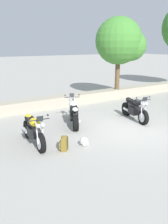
{
  "coord_description": "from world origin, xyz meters",
  "views": [
    {
      "loc": [
        -6.25,
        -6.37,
        3.21
      ],
      "look_at": [
        -1.33,
        1.2,
        0.65
      ],
      "focal_mm": 38.29,
      "sensor_mm": 36.0,
      "label": 1
    }
  ],
  "objects_px": {
    "motorcycle_white_centre": "(74,113)",
    "rider_helmet": "(84,141)",
    "motorcycle_black_far_right": "(135,109)",
    "leafy_tree_mid_left": "(121,42)",
    "rider_backpack": "(64,143)",
    "motorcycle_yellow_near_left": "(34,131)"
  },
  "relations": [
    {
      "from": "motorcycle_black_far_right",
      "to": "motorcycle_yellow_near_left",
      "type": "bearing_deg",
      "value": -178.2
    },
    {
      "from": "motorcycle_yellow_near_left",
      "to": "motorcycle_white_centre",
      "type": "xyz_separation_m",
      "value": [
        2.15,
        1.05,
        0.0
      ]
    },
    {
      "from": "motorcycle_black_far_right",
      "to": "rider_backpack",
      "type": "distance_m",
      "value": 4.26
    },
    {
      "from": "motorcycle_black_far_right",
      "to": "rider_helmet",
      "type": "relative_size",
      "value": 7.27
    },
    {
      "from": "motorcycle_white_centre",
      "to": "leafy_tree_mid_left",
      "type": "relative_size",
      "value": 0.46
    },
    {
      "from": "motorcycle_yellow_near_left",
      "to": "rider_helmet",
      "type": "height_order",
      "value": "motorcycle_yellow_near_left"
    },
    {
      "from": "rider_backpack",
      "to": "leafy_tree_mid_left",
      "type": "height_order",
      "value": "leafy_tree_mid_left"
    },
    {
      "from": "motorcycle_white_centre",
      "to": "rider_helmet",
      "type": "distance_m",
      "value": 2.2
    },
    {
      "from": "motorcycle_white_centre",
      "to": "rider_helmet",
      "type": "relative_size",
      "value": 6.91
    },
    {
      "from": "rider_backpack",
      "to": "motorcycle_yellow_near_left",
      "type": "bearing_deg",
      "value": 122.52
    },
    {
      "from": "motorcycle_white_centre",
      "to": "rider_helmet",
      "type": "bearing_deg",
      "value": -111.6
    },
    {
      "from": "motorcycle_yellow_near_left",
      "to": "rider_backpack",
      "type": "bearing_deg",
      "value": -57.48
    },
    {
      "from": "motorcycle_white_centre",
      "to": "motorcycle_yellow_near_left",
      "type": "bearing_deg",
      "value": -153.85
    },
    {
      "from": "rider_helmet",
      "to": "leafy_tree_mid_left",
      "type": "relative_size",
      "value": 0.07
    },
    {
      "from": "rider_backpack",
      "to": "rider_helmet",
      "type": "relative_size",
      "value": 1.68
    },
    {
      "from": "motorcycle_black_far_right",
      "to": "rider_backpack",
      "type": "bearing_deg",
      "value": -165.11
    },
    {
      "from": "rider_backpack",
      "to": "motorcycle_white_centre",
      "type": "bearing_deg",
      "value": 52.33
    },
    {
      "from": "motorcycle_black_far_right",
      "to": "rider_helmet",
      "type": "xyz_separation_m",
      "value": [
        -3.37,
        -1.12,
        -0.35
      ]
    },
    {
      "from": "rider_backpack",
      "to": "leafy_tree_mid_left",
      "type": "bearing_deg",
      "value": 36.88
    },
    {
      "from": "rider_helmet",
      "to": "motorcycle_black_far_right",
      "type": "bearing_deg",
      "value": 18.34
    },
    {
      "from": "motorcycle_black_far_right",
      "to": "motorcycle_white_centre",
      "type": "bearing_deg",
      "value": 160.59
    },
    {
      "from": "motorcycle_yellow_near_left",
      "to": "rider_helmet",
      "type": "distance_m",
      "value": 1.69
    }
  ]
}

